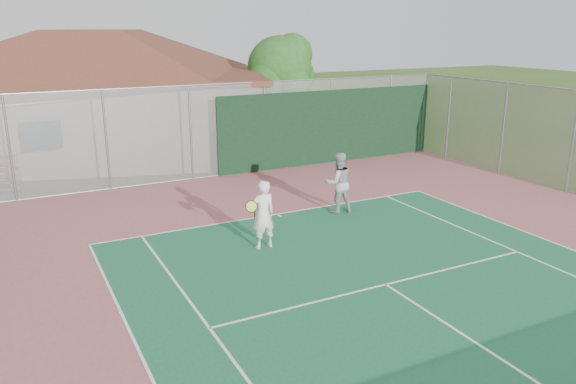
% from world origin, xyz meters
% --- Properties ---
extents(back_fence, '(20.08, 0.11, 3.53)m').
position_xyz_m(back_fence, '(2.11, 16.98, 1.67)').
color(back_fence, gray).
rests_on(back_fence, ground).
extents(side_fence_right, '(0.08, 9.00, 3.50)m').
position_xyz_m(side_fence_right, '(10.00, 12.50, 1.75)').
color(side_fence_right, gray).
rests_on(side_fence_right, ground).
extents(clubhouse, '(17.07, 13.74, 6.42)m').
position_xyz_m(clubhouse, '(-3.10, 23.34, 3.26)').
color(clubhouse, tan).
rests_on(clubhouse, ground).
extents(tree, '(3.76, 3.56, 5.24)m').
position_xyz_m(tree, '(5.37, 22.30, 3.44)').
color(tree, '#3C2716').
rests_on(tree, ground).
extents(player_white_front, '(0.98, 0.70, 1.80)m').
position_xyz_m(player_white_front, '(-1.50, 9.61, 0.91)').
color(player_white_front, silver).
rests_on(player_white_front, ground).
extents(player_grey_back, '(0.99, 0.81, 1.86)m').
position_xyz_m(player_grey_back, '(1.78, 11.25, 0.93)').
color(player_grey_back, '#A2A5A7').
rests_on(player_grey_back, ground).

